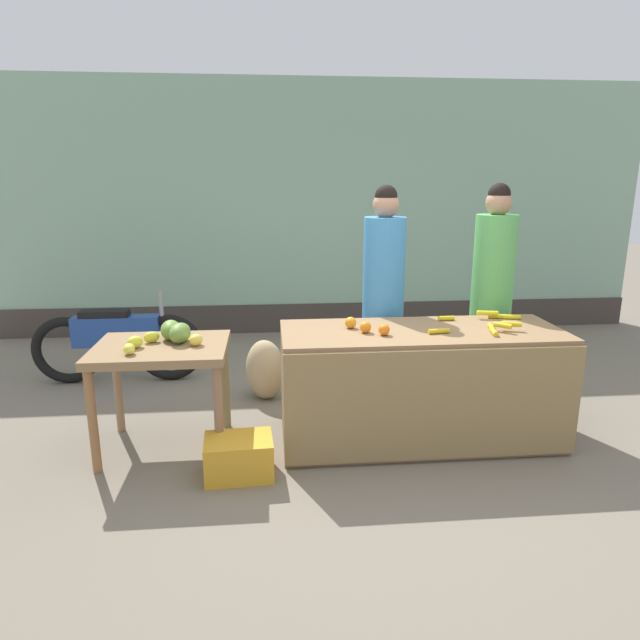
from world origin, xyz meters
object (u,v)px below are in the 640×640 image
(produce_crate, at_px, (239,457))
(parked_motorcycle, at_px, (118,341))
(vendor_woman_green_shirt, at_px, (491,295))
(vendor_woman_blue_shirt, at_px, (383,299))
(produce_sack, at_px, (265,370))

(produce_crate, bearing_deg, parked_motorcycle, 123.23)
(vendor_woman_green_shirt, bearing_deg, vendor_woman_blue_shirt, -178.77)
(vendor_woman_blue_shirt, xyz_separation_m, parked_motorcycle, (-2.38, 0.79, -0.53))
(vendor_woman_blue_shirt, distance_m, vendor_woman_green_shirt, 0.93)
(produce_crate, distance_m, produce_sack, 1.33)
(vendor_woman_blue_shirt, relative_size, produce_crate, 4.21)
(vendor_woman_green_shirt, distance_m, produce_sack, 2.04)
(parked_motorcycle, height_order, produce_sack, parked_motorcycle)
(vendor_woman_blue_shirt, xyz_separation_m, vendor_woman_green_shirt, (0.93, 0.02, 0.01))
(parked_motorcycle, height_order, produce_crate, parked_motorcycle)
(vendor_woman_green_shirt, distance_m, parked_motorcycle, 3.44)
(vendor_woman_green_shirt, height_order, produce_sack, vendor_woman_green_shirt)
(vendor_woman_green_shirt, xyz_separation_m, produce_crate, (-2.08, -1.09, -0.81))
(vendor_woman_blue_shirt, relative_size, vendor_woman_green_shirt, 0.99)
(vendor_woman_blue_shirt, relative_size, produce_sack, 3.47)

